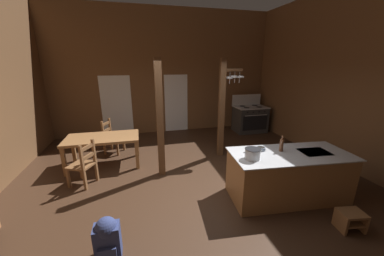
{
  "coord_description": "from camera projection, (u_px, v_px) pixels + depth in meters",
  "views": [
    {
      "loc": [
        -1.03,
        -3.8,
        2.47
      ],
      "look_at": [
        0.17,
        0.88,
        1.01
      ],
      "focal_mm": 20.46,
      "sensor_mm": 36.0,
      "label": 1
    }
  ],
  "objects": [
    {
      "name": "ground_plane",
      "position": [
        195.0,
        190.0,
        4.5
      ],
      "size": [
        8.33,
        8.8,
        0.1
      ],
      "primitive_type": "cube",
      "color": "#382316"
    },
    {
      "name": "wall_back",
      "position": [
        165.0,
        73.0,
        7.65
      ],
      "size": [
        8.33,
        0.14,
        4.22
      ],
      "primitive_type": "cube",
      "color": "brown",
      "rests_on": "ground_plane"
    },
    {
      "name": "wall_right",
      "position": [
        364.0,
        79.0,
        4.78
      ],
      "size": [
        0.14,
        8.8,
        4.22
      ],
      "primitive_type": "cube",
      "color": "brown",
      "rests_on": "ground_plane"
    },
    {
      "name": "glazed_door_back_left",
      "position": [
        117.0,
        106.0,
        7.49
      ],
      "size": [
        1.0,
        0.01,
        2.05
      ],
      "primitive_type": "cube",
      "color": "white",
      "rests_on": "ground_plane"
    },
    {
      "name": "glazed_panel_back_right",
      "position": [
        176.0,
        103.0,
        7.98
      ],
      "size": [
        0.84,
        0.01,
        2.05
      ],
      "primitive_type": "cube",
      "color": "white",
      "rests_on": "ground_plane"
    },
    {
      "name": "kitchen_island",
      "position": [
        288.0,
        175.0,
        4.08
      ],
      "size": [
        2.24,
        1.17,
        0.89
      ],
      "color": "olive",
      "rests_on": "ground_plane"
    },
    {
      "name": "stove_range",
      "position": [
        250.0,
        119.0,
        8.03
      ],
      "size": [
        1.14,
        0.83,
        1.32
      ],
      "color": "#2F2F2F",
      "rests_on": "ground_plane"
    },
    {
      "name": "support_post_with_pot_rack",
      "position": [
        223.0,
        105.0,
        5.71
      ],
      "size": [
        0.63,
        0.23,
        2.57
      ],
      "color": "brown",
      "rests_on": "ground_plane"
    },
    {
      "name": "support_post_center",
      "position": [
        160.0,
        120.0,
        4.67
      ],
      "size": [
        0.14,
        0.14,
        2.57
      ],
      "color": "brown",
      "rests_on": "ground_plane"
    },
    {
      "name": "step_stool",
      "position": [
        351.0,
        219.0,
        3.33
      ],
      "size": [
        0.4,
        0.33,
        0.3
      ],
      "color": "brown",
      "rests_on": "ground_plane"
    },
    {
      "name": "dining_table",
      "position": [
        103.0,
        140.0,
        5.31
      ],
      "size": [
        1.71,
        0.92,
        0.74
      ],
      "color": "olive",
      "rests_on": "ground_plane"
    },
    {
      "name": "ladderback_chair_near_window",
      "position": [
        84.0,
        165.0,
        4.5
      ],
      "size": [
        0.59,
        0.59,
        0.95
      ],
      "color": "brown",
      "rests_on": "ground_plane"
    },
    {
      "name": "ladderback_chair_by_post",
      "position": [
        112.0,
        137.0,
        6.14
      ],
      "size": [
        0.58,
        0.58,
        0.95
      ],
      "color": "brown",
      "rests_on": "ground_plane"
    },
    {
      "name": "backpack",
      "position": [
        107.0,
        237.0,
        2.81
      ],
      "size": [
        0.32,
        0.31,
        0.6
      ],
      "color": "navy",
      "rests_on": "ground_plane"
    },
    {
      "name": "stockpot_on_counter",
      "position": [
        253.0,
        154.0,
        3.7
      ],
      "size": [
        0.34,
        0.27,
        0.18
      ],
      "color": "#B7BABF",
      "rests_on": "kitchen_island"
    },
    {
      "name": "mixing_bowl_on_counter",
      "position": [
        261.0,
        149.0,
        4.08
      ],
      "size": [
        0.16,
        0.16,
        0.06
      ],
      "color": "slate",
      "rests_on": "kitchen_island"
    },
    {
      "name": "bottle_tall_on_counter",
      "position": [
        281.0,
        145.0,
        4.01
      ],
      "size": [
        0.07,
        0.07,
        0.3
      ],
      "color": "#56331E",
      "rests_on": "kitchen_island"
    }
  ]
}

